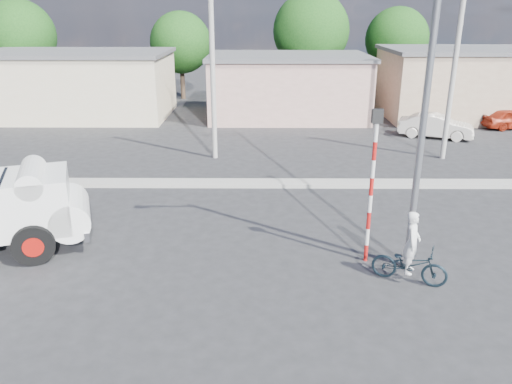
{
  "coord_description": "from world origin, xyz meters",
  "views": [
    {
      "loc": [
        0.16,
        -11.27,
        6.77
      ],
      "look_at": [
        0.05,
        3.64,
        1.3
      ],
      "focal_mm": 35.0,
      "sensor_mm": 36.0,
      "label": 1
    }
  ],
  "objects_px": {
    "bicycle": "(409,264)",
    "cyclist": "(411,253)",
    "car_cream": "(436,126)",
    "streetlight": "(421,87)",
    "traffic_pole": "(372,175)",
    "car_red": "(512,119)"
  },
  "relations": [
    {
      "from": "car_cream",
      "to": "traffic_pole",
      "type": "height_order",
      "value": "traffic_pole"
    },
    {
      "from": "traffic_pole",
      "to": "streetlight",
      "type": "xyz_separation_m",
      "value": [
        0.94,
        -0.3,
        2.37
      ]
    },
    {
      "from": "cyclist",
      "to": "car_cream",
      "type": "relative_size",
      "value": 0.42
    },
    {
      "from": "car_red",
      "to": "streetlight",
      "type": "height_order",
      "value": "streetlight"
    },
    {
      "from": "bicycle",
      "to": "cyclist",
      "type": "height_order",
      "value": "cyclist"
    },
    {
      "from": "cyclist",
      "to": "traffic_pole",
      "type": "relative_size",
      "value": 0.39
    },
    {
      "from": "streetlight",
      "to": "car_cream",
      "type": "bearing_deg",
      "value": 68.61
    },
    {
      "from": "cyclist",
      "to": "car_cream",
      "type": "height_order",
      "value": "cyclist"
    },
    {
      "from": "car_cream",
      "to": "streetlight",
      "type": "bearing_deg",
      "value": 179.91
    },
    {
      "from": "bicycle",
      "to": "car_cream",
      "type": "xyz_separation_m",
      "value": [
        5.9,
        15.8,
        0.15
      ]
    },
    {
      "from": "cyclist",
      "to": "car_red",
      "type": "xyz_separation_m",
      "value": [
        11.23,
        18.08,
        -0.24
      ]
    },
    {
      "from": "cyclist",
      "to": "streetlight",
      "type": "xyz_separation_m",
      "value": [
        0.05,
        0.87,
        4.12
      ]
    },
    {
      "from": "traffic_pole",
      "to": "streetlight",
      "type": "height_order",
      "value": "streetlight"
    },
    {
      "from": "car_red",
      "to": "streetlight",
      "type": "xyz_separation_m",
      "value": [
        -11.17,
        -17.21,
        4.36
      ]
    },
    {
      "from": "car_red",
      "to": "traffic_pole",
      "type": "distance_m",
      "value": 20.9
    },
    {
      "from": "cyclist",
      "to": "bicycle",
      "type": "bearing_deg",
      "value": 0.0
    },
    {
      "from": "bicycle",
      "to": "car_red",
      "type": "relative_size",
      "value": 0.55
    },
    {
      "from": "bicycle",
      "to": "car_red",
      "type": "height_order",
      "value": "car_red"
    },
    {
      "from": "traffic_pole",
      "to": "streetlight",
      "type": "distance_m",
      "value": 2.56
    },
    {
      "from": "bicycle",
      "to": "streetlight",
      "type": "height_order",
      "value": "streetlight"
    },
    {
      "from": "bicycle",
      "to": "traffic_pole",
      "type": "height_order",
      "value": "traffic_pole"
    },
    {
      "from": "bicycle",
      "to": "car_cream",
      "type": "distance_m",
      "value": 16.87
    }
  ]
}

